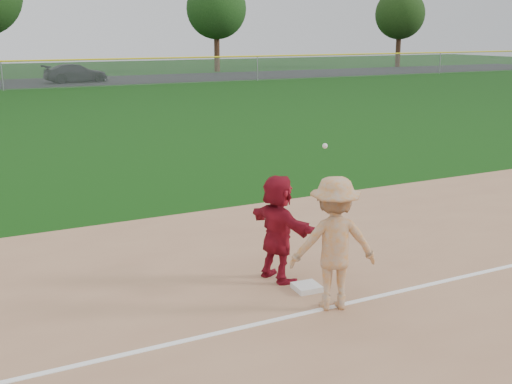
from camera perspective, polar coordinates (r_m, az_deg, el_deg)
name	(u,v)px	position (r m, az deg, el deg)	size (l,w,h in m)	color
ground	(299,291)	(10.41, 3.84, -8.77)	(160.00, 160.00, 0.00)	#0F3A0B
foul_line	(327,308)	(9.78, 6.29, -10.23)	(60.00, 0.10, 0.01)	white
first_base	(307,287)	(10.38, 4.54, -8.44)	(0.40, 0.40, 0.09)	silver
base_runner	(278,228)	(10.51, 1.97, -3.21)	(1.65, 0.53, 1.78)	maroon
car_right	(76,73)	(54.26, -15.72, 10.14)	(2.05, 5.05, 1.47)	black
first_base_play	(334,243)	(9.49, 6.94, -4.55)	(1.47, 1.14, 2.45)	#9E9DA0
outfield_fence	(1,62)	(48.48, -21.75, 10.70)	(110.00, 0.12, 110.00)	#999EA0
tree_3	(216,9)	(66.72, -3.55, 15.94)	(6.00, 6.00, 9.19)	#3C2215
tree_4	(400,14)	(77.01, 12.68, 15.16)	(5.60, 5.60, 8.67)	#341E13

